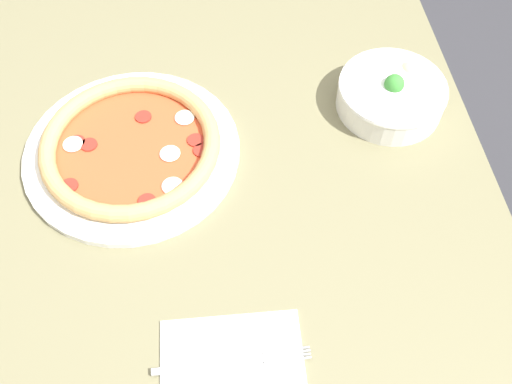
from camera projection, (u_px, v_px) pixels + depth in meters
name	position (u px, v px, depth m)	size (l,w,h in m)	color
ground_plane	(230.00, 342.00, 1.50)	(8.00, 8.00, 0.00)	#333338
dining_table	(215.00, 216.00, 0.97)	(1.05, 0.86, 0.76)	#706B4C
pizza	(131.00, 147.00, 0.88)	(0.34, 0.34, 0.04)	white
bowl	(392.00, 93.00, 0.93)	(0.18, 0.18, 0.07)	white
fork	(230.00, 362.00, 0.71)	(0.02, 0.20, 0.00)	silver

